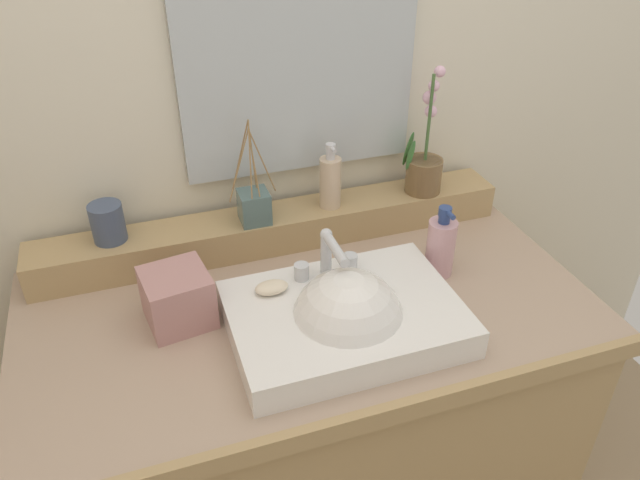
{
  "coord_description": "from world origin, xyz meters",
  "views": [
    {
      "loc": [
        -0.31,
        -0.99,
        1.67
      ],
      "look_at": [
        0.02,
        -0.03,
        1.01
      ],
      "focal_mm": 34.26,
      "sensor_mm": 36.0,
      "label": 1
    }
  ],
  "objects_px": {
    "sink_basin": "(346,321)",
    "tumbler_cup": "(108,223)",
    "reed_diffuser": "(254,206)",
    "soap_bar": "(272,287)",
    "lotion_bottle": "(441,246)",
    "tissue_box": "(178,298)",
    "soap_dispenser": "(330,181)",
    "potted_plant": "(424,164)"
  },
  "relations": [
    {
      "from": "lotion_bottle",
      "to": "tissue_box",
      "type": "bearing_deg",
      "value": 177.75
    },
    {
      "from": "sink_basin",
      "to": "lotion_bottle",
      "type": "height_order",
      "value": "sink_basin"
    },
    {
      "from": "soap_dispenser",
      "to": "tissue_box",
      "type": "relative_size",
      "value": 1.28
    },
    {
      "from": "soap_bar",
      "to": "soap_dispenser",
      "type": "xyz_separation_m",
      "value": [
        0.22,
        0.26,
        0.08
      ]
    },
    {
      "from": "soap_dispenser",
      "to": "tissue_box",
      "type": "bearing_deg",
      "value": -152.71
    },
    {
      "from": "potted_plant",
      "to": "soap_dispenser",
      "type": "relative_size",
      "value": 1.93
    },
    {
      "from": "tissue_box",
      "to": "soap_dispenser",
      "type": "bearing_deg",
      "value": 27.29
    },
    {
      "from": "sink_basin",
      "to": "tumbler_cup",
      "type": "xyz_separation_m",
      "value": [
        -0.43,
        0.38,
        0.1
      ]
    },
    {
      "from": "soap_bar",
      "to": "potted_plant",
      "type": "bearing_deg",
      "value": 29.07
    },
    {
      "from": "potted_plant",
      "to": "tissue_box",
      "type": "height_order",
      "value": "potted_plant"
    },
    {
      "from": "soap_dispenser",
      "to": "soap_bar",
      "type": "bearing_deg",
      "value": -130.01
    },
    {
      "from": "soap_dispenser",
      "to": "lotion_bottle",
      "type": "xyz_separation_m",
      "value": [
        0.18,
        -0.23,
        -0.08
      ]
    },
    {
      "from": "tissue_box",
      "to": "lotion_bottle",
      "type": "bearing_deg",
      "value": -2.25
    },
    {
      "from": "potted_plant",
      "to": "sink_basin",
      "type": "bearing_deg",
      "value": -133.75
    },
    {
      "from": "reed_diffuser",
      "to": "lotion_bottle",
      "type": "distance_m",
      "value": 0.44
    },
    {
      "from": "reed_diffuser",
      "to": "lotion_bottle",
      "type": "height_order",
      "value": "reed_diffuser"
    },
    {
      "from": "potted_plant",
      "to": "lotion_bottle",
      "type": "distance_m",
      "value": 0.26
    },
    {
      "from": "reed_diffuser",
      "to": "lotion_bottle",
      "type": "bearing_deg",
      "value": -30.53
    },
    {
      "from": "soap_dispenser",
      "to": "tumbler_cup",
      "type": "relative_size",
      "value": 1.85
    },
    {
      "from": "soap_bar",
      "to": "soap_dispenser",
      "type": "distance_m",
      "value": 0.35
    },
    {
      "from": "tissue_box",
      "to": "soap_bar",
      "type": "bearing_deg",
      "value": -15.95
    },
    {
      "from": "potted_plant",
      "to": "tissue_box",
      "type": "bearing_deg",
      "value": -162.36
    },
    {
      "from": "soap_bar",
      "to": "sink_basin",
      "type": "bearing_deg",
      "value": -37.82
    },
    {
      "from": "potted_plant",
      "to": "tumbler_cup",
      "type": "xyz_separation_m",
      "value": [
        -0.78,
        0.02,
        -0.03
      ]
    },
    {
      "from": "sink_basin",
      "to": "tissue_box",
      "type": "distance_m",
      "value": 0.35
    },
    {
      "from": "sink_basin",
      "to": "tissue_box",
      "type": "bearing_deg",
      "value": 154.15
    },
    {
      "from": "potted_plant",
      "to": "reed_diffuser",
      "type": "xyz_separation_m",
      "value": [
        -0.45,
        -0.01,
        -0.03
      ]
    },
    {
      "from": "sink_basin",
      "to": "potted_plant",
      "type": "xyz_separation_m",
      "value": [
        0.35,
        0.36,
        0.13
      ]
    },
    {
      "from": "soap_bar",
      "to": "potted_plant",
      "type": "height_order",
      "value": "potted_plant"
    },
    {
      "from": "reed_diffuser",
      "to": "soap_bar",
      "type": "bearing_deg",
      "value": -96.24
    },
    {
      "from": "tumbler_cup",
      "to": "reed_diffuser",
      "type": "height_order",
      "value": "reed_diffuser"
    },
    {
      "from": "tumbler_cup",
      "to": "potted_plant",
      "type": "bearing_deg",
      "value": -1.23
    },
    {
      "from": "potted_plant",
      "to": "soap_dispenser",
      "type": "xyz_separation_m",
      "value": [
        -0.25,
        0.0,
        -0.01
      ]
    },
    {
      "from": "tumbler_cup",
      "to": "tissue_box",
      "type": "xyz_separation_m",
      "value": [
        0.12,
        -0.23,
        -0.07
      ]
    },
    {
      "from": "sink_basin",
      "to": "soap_bar",
      "type": "height_order",
      "value": "sink_basin"
    },
    {
      "from": "lotion_bottle",
      "to": "tissue_box",
      "type": "height_order",
      "value": "lotion_bottle"
    },
    {
      "from": "tumbler_cup",
      "to": "lotion_bottle",
      "type": "xyz_separation_m",
      "value": [
        0.71,
        -0.25,
        -0.06
      ]
    },
    {
      "from": "tissue_box",
      "to": "sink_basin",
      "type": "bearing_deg",
      "value": -25.85
    },
    {
      "from": "soap_bar",
      "to": "soap_dispenser",
      "type": "relative_size",
      "value": 0.42
    },
    {
      "from": "soap_bar",
      "to": "tumbler_cup",
      "type": "bearing_deg",
      "value": 137.13
    },
    {
      "from": "soap_dispenser",
      "to": "tissue_box",
      "type": "height_order",
      "value": "soap_dispenser"
    },
    {
      "from": "potted_plant",
      "to": "tissue_box",
      "type": "distance_m",
      "value": 0.7
    }
  ]
}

